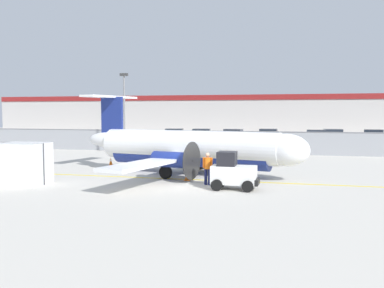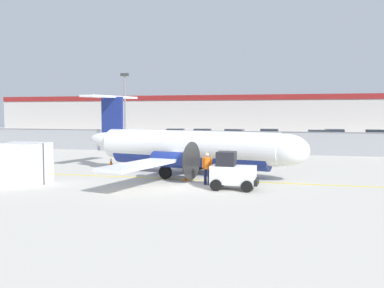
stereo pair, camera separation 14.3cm
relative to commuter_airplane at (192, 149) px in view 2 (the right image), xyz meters
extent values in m
plane|color=#BCB7AD|center=(0.67, -3.95, -1.60)|extent=(140.00, 140.00, 0.00)
cube|color=yellow|center=(0.67, -1.95, -1.60)|extent=(84.00, 0.20, 0.01)
cube|color=gray|center=(0.67, 14.05, -0.60)|extent=(98.00, 0.04, 2.00)
cylinder|color=slate|center=(0.67, 14.05, 0.45)|extent=(98.00, 0.10, 0.10)
cube|color=#38383A|center=(0.67, 25.55, -1.54)|extent=(98.00, 17.00, 0.12)
cube|color=#BCB7B2|center=(0.67, 44.05, 1.65)|extent=(91.00, 8.00, 6.50)
cube|color=maroon|center=(0.67, 40.05, 4.50)|extent=(91.00, 0.20, 0.80)
cylinder|color=white|center=(-0.27, 0.06, 0.15)|extent=(11.69, 4.43, 1.90)
ellipsoid|color=white|center=(5.65, -1.30, 0.15)|extent=(3.00, 2.36, 1.80)
ellipsoid|color=white|center=(-6.19, 1.42, 0.35)|extent=(3.41, 1.75, 1.05)
cylinder|color=navy|center=(-0.27, 0.06, -0.38)|extent=(10.44, 3.76, 1.48)
cube|color=white|center=(-0.17, 0.04, -0.42)|extent=(5.13, 15.95, 0.18)
cylinder|color=navy|center=(0.61, 2.53, -0.42)|extent=(2.35, 1.37, 0.90)
cone|color=black|center=(1.73, 2.27, -0.42)|extent=(0.54, 0.53, 0.44)
cylinder|color=#262626|center=(1.87, 2.24, -0.42)|extent=(0.51, 2.06, 2.10)
cylinder|color=navy|center=(-0.56, -2.54, -0.42)|extent=(2.35, 1.37, 0.90)
cone|color=black|center=(0.57, -2.80, -0.42)|extent=(0.54, 0.53, 0.44)
cylinder|color=#262626|center=(0.71, -2.83, -0.42)|extent=(0.51, 2.06, 2.10)
cube|color=navy|center=(-5.90, 1.35, 1.70)|extent=(1.70, 0.56, 3.10)
cube|color=white|center=(-6.04, 1.39, 3.25)|extent=(2.14, 4.92, 0.14)
cylinder|color=#59595B|center=(3.70, -0.85, -0.82)|extent=(0.17, 0.17, 0.97)
cylinder|color=black|center=(3.70, -0.85, -1.30)|extent=(0.63, 0.35, 0.60)
cylinder|color=#59595B|center=(-0.07, 2.28, -0.78)|extent=(0.17, 0.17, 0.90)
cylinder|color=black|center=(-0.07, 2.28, -1.22)|extent=(0.79, 0.38, 0.76)
cylinder|color=#59595B|center=(-1.05, -2.03, -0.78)|extent=(0.17, 0.17, 0.90)
cylinder|color=black|center=(-1.05, -2.03, -1.22)|extent=(0.79, 0.38, 0.76)
cube|color=silver|center=(3.26, -4.43, -0.87)|extent=(2.21, 1.11, 0.90)
cube|color=black|center=(2.91, -4.43, -0.07)|extent=(0.90, 1.00, 0.70)
cube|color=black|center=(4.41, -4.43, -1.17)|extent=(0.17, 1.10, 0.30)
cylinder|color=black|center=(4.01, -3.83, -1.32)|extent=(0.56, 0.18, 0.56)
cylinder|color=black|center=(4.01, -5.03, -1.32)|extent=(0.56, 0.18, 0.56)
cylinder|color=black|center=(2.51, -3.83, -1.32)|extent=(0.56, 0.18, 0.56)
cylinder|color=black|center=(2.51, -5.03, -1.32)|extent=(0.56, 0.18, 0.56)
cylinder|color=#191E4C|center=(1.82, -3.45, -1.18)|extent=(0.17, 0.17, 0.85)
cylinder|color=#191E4C|center=(1.62, -3.44, -1.18)|extent=(0.17, 0.17, 0.85)
cylinder|color=orange|center=(1.72, -3.45, -0.45)|extent=(0.36, 0.36, 0.60)
cylinder|color=orange|center=(1.94, -3.46, -0.42)|extent=(0.11, 0.11, 0.55)
cylinder|color=orange|center=(1.50, -3.44, -0.42)|extent=(0.11, 0.11, 0.55)
sphere|color=tan|center=(1.72, -3.45, -0.01)|extent=(0.22, 0.22, 0.22)
cube|color=silver|center=(-7.81, -5.65, -0.50)|extent=(2.46, 2.07, 2.20)
cube|color=#333338|center=(-7.81, -5.65, -0.50)|extent=(2.44, 0.16, 2.20)
cube|color=orange|center=(0.31, -2.28, -1.58)|extent=(0.36, 0.36, 0.04)
cone|color=orange|center=(0.31, -2.28, -1.26)|extent=(0.28, 0.28, 0.60)
cylinder|color=white|center=(0.31, -2.28, -1.18)|extent=(0.17, 0.17, 0.08)
cube|color=orange|center=(-6.50, 2.35, -1.58)|extent=(0.36, 0.36, 0.04)
cone|color=orange|center=(-6.50, 2.35, -1.26)|extent=(0.28, 0.28, 0.60)
cylinder|color=white|center=(-6.50, 2.35, -1.18)|extent=(0.17, 0.17, 0.08)
cube|color=slate|center=(-14.03, 21.40, -0.86)|extent=(4.38, 2.20, 0.80)
cube|color=#262D38|center=(-14.18, 21.38, -0.18)|extent=(2.37, 1.82, 0.56)
cylinder|color=black|center=(-12.75, 22.46, -1.18)|extent=(0.62, 0.27, 0.60)
cylinder|color=black|center=(-12.53, 20.68, -1.18)|extent=(0.62, 0.27, 0.60)
cylinder|color=black|center=(-15.53, 22.12, -1.18)|extent=(0.62, 0.27, 0.60)
cylinder|color=black|center=(-15.31, 20.33, -1.18)|extent=(0.62, 0.27, 0.60)
cube|color=slate|center=(-9.27, 27.91, -0.86)|extent=(4.39, 2.26, 0.80)
cube|color=#262D38|center=(-9.42, 27.89, -0.18)|extent=(2.39, 1.85, 0.56)
cylinder|color=black|center=(-8.00, 29.00, -1.18)|extent=(0.62, 0.28, 0.60)
cylinder|color=black|center=(-7.76, 27.21, -1.18)|extent=(0.62, 0.28, 0.60)
cylinder|color=black|center=(-10.78, 28.61, -1.18)|extent=(0.62, 0.28, 0.60)
cylinder|color=black|center=(-10.53, 26.83, -1.18)|extent=(0.62, 0.28, 0.60)
cube|color=slate|center=(-6.05, 28.31, -0.86)|extent=(4.38, 2.20, 0.80)
cube|color=#262D38|center=(-5.90, 28.33, -0.18)|extent=(2.37, 1.82, 0.56)
cylinder|color=black|center=(-7.33, 27.24, -1.18)|extent=(0.62, 0.27, 0.60)
cylinder|color=black|center=(-7.55, 29.03, -1.18)|extent=(0.62, 0.27, 0.60)
cylinder|color=black|center=(-4.55, 27.59, -1.18)|extent=(0.62, 0.27, 0.60)
cylinder|color=black|center=(-4.77, 29.37, -1.18)|extent=(0.62, 0.27, 0.60)
cube|color=silver|center=(-1.61, 28.24, -0.86)|extent=(4.37, 2.17, 0.80)
cube|color=#262D38|center=(-1.76, 28.25, -0.18)|extent=(2.36, 1.80, 0.56)
cylinder|color=black|center=(-0.12, 28.97, -1.18)|extent=(0.62, 0.27, 0.60)
cylinder|color=black|center=(-0.32, 27.18, -1.18)|extent=(0.62, 0.27, 0.60)
cylinder|color=black|center=(-2.90, 29.29, -1.18)|extent=(0.62, 0.27, 0.60)
cylinder|color=black|center=(-3.11, 27.50, -1.18)|extent=(0.62, 0.27, 0.60)
cube|color=red|center=(2.33, 30.19, -0.86)|extent=(4.25, 1.82, 0.80)
cube|color=#262D38|center=(2.48, 30.19, -0.18)|extent=(2.24, 1.62, 0.56)
cylinder|color=black|center=(0.91, 29.33, -1.18)|extent=(0.61, 0.22, 0.60)
cylinder|color=black|center=(0.96, 31.13, -1.18)|extent=(0.61, 0.22, 0.60)
cylinder|color=black|center=(3.70, 29.25, -1.18)|extent=(0.61, 0.22, 0.60)
cylinder|color=black|center=(3.76, 31.05, -1.18)|extent=(0.61, 0.22, 0.60)
cube|color=gray|center=(8.17, 28.59, -0.86)|extent=(4.21, 1.73, 0.80)
cube|color=#262D38|center=(8.32, 28.59, -0.18)|extent=(2.21, 1.58, 0.56)
cylinder|color=black|center=(6.77, 27.68, -1.18)|extent=(0.60, 0.20, 0.60)
cylinder|color=black|center=(6.76, 29.48, -1.18)|extent=(0.60, 0.20, 0.60)
cylinder|color=black|center=(9.57, 27.70, -1.18)|extent=(0.60, 0.20, 0.60)
cylinder|color=black|center=(9.56, 29.50, -1.18)|extent=(0.60, 0.20, 0.60)
cube|color=silver|center=(10.63, 31.38, -0.86)|extent=(4.33, 2.06, 0.80)
cube|color=#262D38|center=(10.48, 31.37, -0.18)|extent=(2.33, 1.74, 0.56)
cylinder|color=black|center=(11.95, 32.40, -1.18)|extent=(0.62, 0.25, 0.60)
cylinder|color=black|center=(12.10, 30.61, -1.18)|extent=(0.62, 0.25, 0.60)
cylinder|color=black|center=(9.16, 32.16, -1.18)|extent=(0.62, 0.25, 0.60)
cylinder|color=black|center=(9.31, 30.36, -1.18)|extent=(0.62, 0.25, 0.60)
cube|color=slate|center=(15.37, 31.26, -0.86)|extent=(4.39, 2.26, 0.80)
cube|color=#262D38|center=(15.22, 31.28, -0.18)|extent=(2.39, 1.85, 0.56)
cylinder|color=black|center=(14.11, 32.34, -1.18)|extent=(0.62, 0.28, 0.60)
cylinder|color=black|center=(13.86, 30.56, -1.18)|extent=(0.62, 0.28, 0.60)
cylinder|color=slate|center=(-8.83, 10.29, 1.90)|extent=(0.16, 0.16, 7.00)
cube|color=#333333|center=(-8.83, 10.29, 5.55)|extent=(0.70, 0.30, 0.24)
camera|label=1|loc=(6.38, -25.27, 2.22)|focal=40.00mm
camera|label=2|loc=(6.52, -25.23, 2.22)|focal=40.00mm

